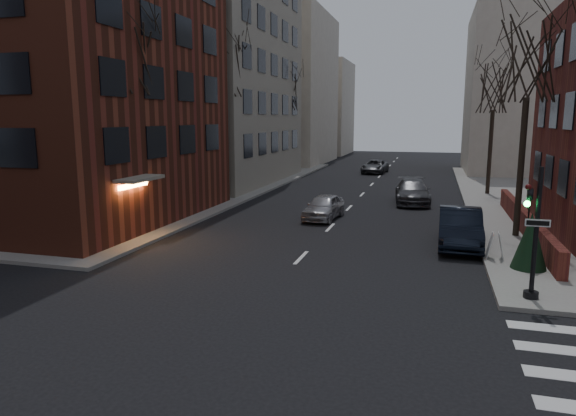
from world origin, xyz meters
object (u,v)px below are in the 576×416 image
(streetlamp_far, at_px, (297,131))
(car_lane_silver, at_px, (324,207))
(sandwich_board, at_px, (495,245))
(streetlamp_near, at_px, (213,140))
(car_lane_gray, at_px, (412,192))
(tree_left_a, at_px, (127,53))
(parked_sedan, at_px, (460,228))
(traffic_signal, at_px, (533,242))
(tree_left_b, at_px, (228,68))
(car_lane_far, at_px, (375,166))
(tree_right_a, at_px, (529,61))
(tree_right_b, at_px, (494,88))
(evergreen_shrub, at_px, (530,241))
(tree_left_c, at_px, (285,91))

(streetlamp_far, relative_size, car_lane_silver, 1.56)
(car_lane_silver, bearing_deg, sandwich_board, -34.19)
(streetlamp_near, relative_size, car_lane_gray, 1.18)
(tree_left_a, height_order, parked_sedan, tree_left_a)
(traffic_signal, relative_size, streetlamp_near, 0.64)
(tree_left_b, relative_size, car_lane_far, 2.24)
(tree_left_a, relative_size, sandwich_board, 10.02)
(tree_left_b, height_order, tree_right_a, tree_left_b)
(tree_right_a, distance_m, tree_right_b, 14.01)
(tree_left_a, distance_m, streetlamp_far, 28.32)
(tree_left_b, xyz_separation_m, streetlamp_far, (0.60, 16.00, -4.68))
(tree_right_a, relative_size, evergreen_shrub, 4.71)
(traffic_signal, bearing_deg, tree_left_a, 163.35)
(tree_left_c, bearing_deg, car_lane_gray, -46.13)
(streetlamp_far, height_order, car_lane_silver, streetlamp_far)
(streetlamp_far, relative_size, car_lane_far, 1.30)
(tree_right_a, bearing_deg, streetlamp_far, 125.31)
(tree_left_a, relative_size, tree_left_c, 1.06)
(streetlamp_near, relative_size, streetlamp_far, 1.00)
(tree_right_a, xyz_separation_m, car_lane_gray, (-5.10, 9.00, -7.26))
(streetlamp_far, relative_size, sandwich_board, 6.13)
(streetlamp_far, bearing_deg, car_lane_gray, -51.58)
(traffic_signal, bearing_deg, car_lane_gray, 103.24)
(car_lane_far, xyz_separation_m, sandwich_board, (8.22, -31.75, -0.01))
(car_lane_silver, height_order, car_lane_gray, car_lane_gray)
(car_lane_silver, height_order, evergreen_shrub, evergreen_shrub)
(tree_right_b, bearing_deg, tree_left_a, -134.36)
(tree_right_b, bearing_deg, traffic_signal, -92.15)
(streetlamp_near, height_order, sandwich_board, streetlamp_near)
(tree_right_b, distance_m, streetlamp_far, 20.01)
(tree_left_a, bearing_deg, evergreen_shrub, -5.49)
(tree_left_c, xyz_separation_m, tree_right_b, (17.60, -8.00, -0.44))
(tree_right_b, relative_size, streetlamp_near, 1.46)
(car_lane_far, bearing_deg, tree_left_c, -142.40)
(tree_left_b, bearing_deg, sandwich_board, -37.65)
(streetlamp_far, distance_m, evergreen_shrub, 34.15)
(tree_left_b, relative_size, tree_right_a, 1.11)
(streetlamp_near, relative_size, sandwich_board, 6.13)
(tree_right_a, height_order, tree_right_b, tree_right_a)
(car_lane_gray, distance_m, evergreen_shrub, 15.41)
(tree_left_a, relative_size, tree_right_b, 1.12)
(streetlamp_far, distance_m, car_lane_far, 8.83)
(tree_left_a, xyz_separation_m, car_lane_far, (8.00, 31.24, -7.80))
(tree_left_a, height_order, car_lane_far, tree_left_a)
(streetlamp_near, xyz_separation_m, car_lane_far, (7.40, 23.24, -3.57))
(traffic_signal, relative_size, tree_right_a, 0.41)
(streetlamp_far, xyz_separation_m, car_lane_silver, (7.40, -21.86, -3.55))
(traffic_signal, xyz_separation_m, tree_right_a, (0.86, 9.01, 6.12))
(tree_right_b, xyz_separation_m, streetlamp_far, (-17.00, 10.00, -3.35))
(sandwich_board, bearing_deg, tree_right_b, 86.58)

